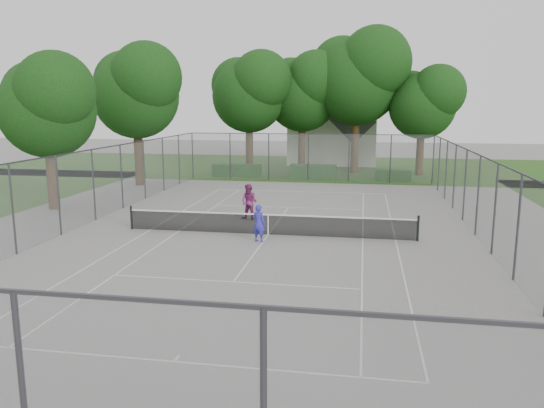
% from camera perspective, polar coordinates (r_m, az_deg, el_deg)
% --- Properties ---
extents(ground, '(120.00, 120.00, 0.00)m').
position_cam_1_polar(ground, '(23.39, -0.42, -3.34)').
color(ground, slate).
rests_on(ground, ground).
extents(grass_far, '(60.00, 20.00, 0.00)m').
position_cam_1_polar(grass_far, '(48.83, 4.99, 3.98)').
color(grass_far, '#254B15').
rests_on(grass_far, ground).
extents(court_markings, '(11.03, 23.83, 0.01)m').
position_cam_1_polar(court_markings, '(23.38, -0.42, -3.32)').
color(court_markings, silver).
rests_on(court_markings, ground).
extents(tennis_net, '(12.87, 0.10, 1.10)m').
position_cam_1_polar(tennis_net, '(23.27, -0.42, -2.12)').
color(tennis_net, black).
rests_on(tennis_net, ground).
extents(perimeter_fence, '(18.08, 34.08, 3.52)m').
position_cam_1_polar(perimeter_fence, '(23.01, -0.42, 1.04)').
color(perimeter_fence, '#38383D').
rests_on(perimeter_fence, ground).
extents(tree_far_left, '(6.93, 6.33, 9.96)m').
position_cam_1_polar(tree_far_left, '(44.30, -2.40, 12.20)').
color(tree_far_left, '#362313').
rests_on(tree_far_left, ground).
extents(tree_far_midleft, '(6.98, 6.38, 10.04)m').
position_cam_1_polar(tree_far_midleft, '(45.43, 3.39, 12.22)').
color(tree_far_midleft, '#362313').
rests_on(tree_far_midleft, ground).
extents(tree_far_midright, '(8.20, 7.48, 11.78)m').
position_cam_1_polar(tree_far_midright, '(44.85, 9.26, 13.66)').
color(tree_far_midright, '#362313').
rests_on(tree_far_midright, ground).
extents(tree_far_right, '(6.07, 5.55, 8.73)m').
position_cam_1_polar(tree_far_right, '(44.32, 16.00, 10.70)').
color(tree_far_right, '#362313').
rests_on(tree_far_right, ground).
extents(tree_side_back, '(6.84, 6.24, 9.83)m').
position_cam_1_polar(tree_side_back, '(38.51, -14.37, 11.97)').
color(tree_side_back, '#362313').
rests_on(tree_side_back, ground).
extents(tree_side_front, '(5.83, 5.33, 8.39)m').
position_cam_1_polar(tree_side_front, '(30.98, -23.03, 10.02)').
color(tree_side_front, '#362313').
rests_on(tree_side_front, ground).
extents(hedge_left, '(3.84, 1.15, 0.96)m').
position_cam_1_polar(hedge_left, '(42.51, -3.80, 3.65)').
color(hedge_left, '#194516').
rests_on(hedge_left, ground).
extents(hedge_mid, '(3.53, 1.01, 1.11)m').
position_cam_1_polar(hedge_mid, '(40.93, 4.43, 3.48)').
color(hedge_mid, '#194516').
rests_on(hedge_mid, ground).
extents(hedge_right, '(2.64, 0.97, 0.79)m').
position_cam_1_polar(hedge_right, '(41.02, 12.88, 3.03)').
color(hedge_right, '#194516').
rests_on(hedge_right, ground).
extents(house, '(8.14, 6.31, 10.13)m').
position_cam_1_polar(house, '(52.01, 6.61, 8.87)').
color(house, silver).
rests_on(house, ground).
extents(girl_player, '(0.68, 0.56, 1.59)m').
position_cam_1_polar(girl_player, '(22.09, -1.43, -2.06)').
color(girl_player, '#3330B6').
rests_on(girl_player, ground).
extents(woman_player, '(1.03, 0.90, 1.79)m').
position_cam_1_polar(woman_player, '(26.26, -2.47, 0.21)').
color(woman_player, '#822B67').
rests_on(woman_player, ground).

